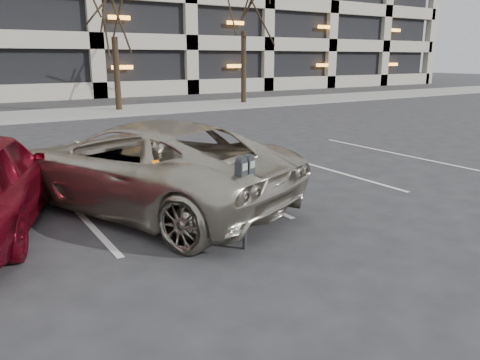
# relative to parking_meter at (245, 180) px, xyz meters

# --- Properties ---
(ground) EXTENTS (140.00, 140.00, 0.00)m
(ground) POSITION_rel_parking_meter_xyz_m (-0.10, 0.90, -0.96)
(ground) COLOR #28282B
(ground) RESTS_ON ground
(sidewalk) EXTENTS (80.00, 4.00, 0.12)m
(sidewalk) POSITION_rel_parking_meter_xyz_m (-0.10, 16.90, -0.90)
(sidewalk) COLOR gray
(sidewalk) RESTS_ON ground
(stall_lines) EXTENTS (16.90, 5.20, 0.00)m
(stall_lines) POSITION_rel_parking_meter_xyz_m (-1.50, 3.20, -0.95)
(stall_lines) COLOR silver
(stall_lines) RESTS_ON ground
(parking_meter) EXTENTS (0.34, 0.23, 1.25)m
(parking_meter) POSITION_rel_parking_meter_xyz_m (0.00, 0.00, 0.00)
(parking_meter) COLOR black
(parking_meter) RESTS_ON ground
(suv_silver) EXTENTS (4.36, 5.87, 1.49)m
(suv_silver) POSITION_rel_parking_meter_xyz_m (-0.45, 2.43, -0.22)
(suv_silver) COLOR #B2A997
(suv_silver) RESTS_ON ground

